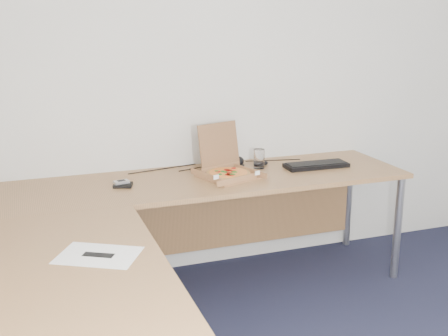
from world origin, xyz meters
name	(u,v)px	position (x,y,z in m)	size (l,w,h in m)	color
room_shell	(438,133)	(0.00, 0.00, 1.25)	(3.50, 3.50, 2.50)	silver
desk	(178,210)	(-0.82, 0.97, 0.70)	(2.50, 2.20, 0.73)	#9C6D40
pizza_box	(227,171)	(-0.39, 1.39, 0.77)	(0.30, 0.35, 0.31)	#9B6840
drinking_glass	(259,159)	(-0.12, 1.51, 0.79)	(0.07, 0.07, 0.13)	silver
keyboard	(316,165)	(0.24, 1.40, 0.74)	(0.42, 0.15, 0.03)	black
mouse	(261,163)	(-0.08, 1.56, 0.75)	(0.09, 0.06, 0.03)	black
wallet	(123,185)	(-1.04, 1.40, 0.74)	(0.11, 0.09, 0.02)	black
phone	(121,182)	(-1.04, 1.41, 0.76)	(0.09, 0.05, 0.02)	#B2B5BA
paper_sheet	(98,255)	(-1.31, 0.45, 0.73)	(0.33, 0.23, 0.00)	white
dome_speaker	(239,161)	(-0.22, 1.62, 0.76)	(0.08, 0.08, 0.07)	black
cable_bundle	(213,165)	(-0.39, 1.68, 0.73)	(0.58, 0.04, 0.01)	black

